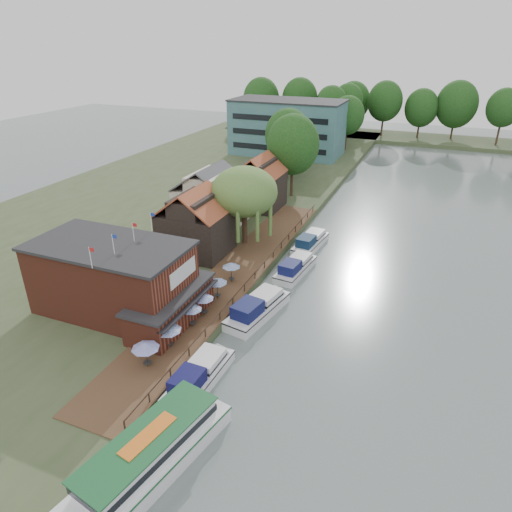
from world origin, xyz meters
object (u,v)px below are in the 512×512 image
at_px(hotel_block, 287,127).
at_px(umbrella_2, 192,315).
at_px(cottage_c, 260,182).
at_px(cottage_b, 211,195).
at_px(tour_boat, 142,459).
at_px(umbrella_1, 169,336).
at_px(umbrella_4, 217,288).
at_px(cruiser_1, 258,305).
at_px(cruiser_3, 311,240).
at_px(umbrella_0, 146,355).
at_px(swan, 163,444).
at_px(cottage_a, 196,221).
at_px(cruiser_2, 296,265).
at_px(pub, 129,281).
at_px(willow, 244,206).
at_px(cruiser_0, 199,373).
at_px(umbrella_5, 231,272).
at_px(umbrella_3, 204,304).

distance_m(hotel_block, umbrella_2, 72.57).
relative_size(hotel_block, cottage_c, 2.99).
relative_size(cottage_b, tour_boat, 0.67).
distance_m(umbrella_1, umbrella_4, 9.28).
distance_m(cruiser_1, cruiser_3, 18.46).
height_order(cottage_c, umbrella_0, cottage_c).
bearing_deg(swan, cottage_a, 114.28).
bearing_deg(hotel_block, cottage_b, -85.03).
relative_size(cottage_a, swan, 19.55).
distance_m(cottage_a, cruiser_2, 13.62).
distance_m(umbrella_2, umbrella_4, 5.56).
height_order(cruiser_2, tour_boat, tour_boat).
bearing_deg(umbrella_4, swan, -75.28).
bearing_deg(umbrella_1, tour_boat, -65.87).
relative_size(hotel_block, umbrella_0, 10.69).
distance_m(cottage_a, tour_boat, 32.61).
distance_m(tour_boat, swan, 2.87).
bearing_deg(umbrella_4, umbrella_1, -90.82).
xyz_separation_m(pub, willow, (3.50, 20.00, 1.56)).
relative_size(willow, cruiser_0, 1.11).
relative_size(cottage_b, willow, 0.92).
bearing_deg(cruiser_2, umbrella_2, -101.92).
distance_m(cottage_a, cottage_c, 19.03).
relative_size(cottage_a, cottage_b, 0.90).
height_order(cottage_a, tour_boat, cottage_a).
height_order(cruiser_3, swan, cruiser_3).
bearing_deg(willow, umbrella_1, -82.83).
bearing_deg(umbrella_1, umbrella_5, 90.09).
xyz_separation_m(willow, umbrella_5, (2.95, -10.50, -3.93)).
bearing_deg(tour_boat, umbrella_1, 125.38).
bearing_deg(tour_boat, umbrella_4, 114.70).
xyz_separation_m(umbrella_3, umbrella_5, (-0.37, 7.21, 0.00)).
bearing_deg(cottage_a, tour_boat, -67.27).
relative_size(willow, umbrella_2, 4.39).
height_order(willow, umbrella_3, willow).
xyz_separation_m(umbrella_1, cruiser_3, (5.01, 27.75, -1.20)).
relative_size(umbrella_1, umbrella_5, 1.02).
relative_size(cottage_a, cruiser_0, 0.92).
distance_m(hotel_block, umbrella_4, 67.13).
relative_size(cottage_c, cruiser_0, 0.91).
height_order(cottage_b, cottage_c, same).
relative_size(hotel_block, cruiser_0, 2.71).
bearing_deg(hotel_block, umbrella_5, -76.78).
bearing_deg(cruiser_0, cruiser_1, 88.45).
bearing_deg(cottage_c, umbrella_3, -77.86).
bearing_deg(tour_boat, cottage_c, 114.51).
height_order(pub, cottage_a, cottage_a).
xyz_separation_m(hotel_block, tour_boat, (19.52, -85.88, -5.59)).
xyz_separation_m(umbrella_5, cruiser_0, (4.11, -15.15, -1.16)).
xyz_separation_m(cruiser_1, cruiser_3, (0.29, 18.46, -0.13)).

